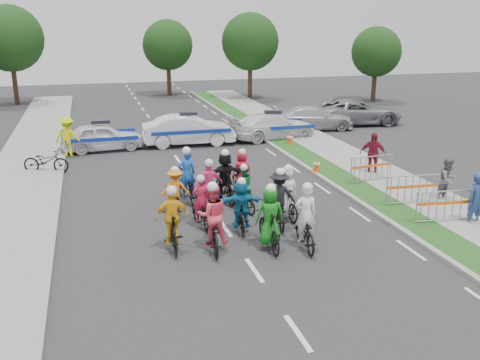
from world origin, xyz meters
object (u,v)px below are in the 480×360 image
object	(u,v)px
rider_1	(269,223)
cone_0	(317,166)
rider_2	(212,225)
civilian_suv	(356,112)
police_car_2	(273,126)
civilian_sedan	(313,118)
barrier_2	(371,170)
spectator_2	(373,154)
cone_1	(290,139)
police_car_0	(102,137)
barrier_0	(445,208)
police_car_1	(189,130)
tree_1	(250,42)
rider_5	(241,209)
rider_12	(187,184)
rider_0	(305,226)
spectator_0	(477,200)
rider_6	(201,209)
spectator_1	(448,180)
rider_8	(243,193)
barrier_1	(412,191)
rider_11	(225,180)
rider_13	(242,177)
rider_4	(279,203)
rider_10	(175,196)
tree_2	(376,52)
rider_3	(173,225)
parked_bike	(46,161)
marshal_hiviz	(68,136)
rider_9	(209,192)
tree_3	(10,39)

from	to	relation	value
rider_1	cone_0	xyz separation A→B (m)	(4.37, 6.65, -0.41)
rider_2	civilian_suv	size ratio (longest dim) A/B	0.36
police_car_2	civilian_sedan	size ratio (longest dim) A/B	1.02
barrier_2	spectator_2	bearing A→B (deg)	59.08
police_car_2	spectator_2	distance (m)	8.03
civilian_sedan	cone_1	size ratio (longest dim) A/B	6.73
police_car_0	barrier_0	world-z (taller)	police_car_0
police_car_1	tree_1	bearing A→B (deg)	-24.85
rider_1	barrier_0	size ratio (longest dim) A/B	0.97
rider_5	rider_12	xyz separation A→B (m)	(-1.06, 3.19, -0.07)
rider_0	spectator_0	size ratio (longest dim) A/B	1.17
rider_6	spectator_1	distance (m)	8.85
rider_8	barrier_1	distance (m)	5.83
rider_2	barrier_1	distance (m)	7.61
rider_11	barrier_1	bearing A→B (deg)	153.46
rider_13	barrier_0	world-z (taller)	rider_13
rider_2	rider_4	bearing A→B (deg)	-148.02
rider_0	rider_10	xyz separation A→B (m)	(-3.07, 3.62, 0.02)
civilian_suv	barrier_2	size ratio (longest dim) A/B	2.78
rider_13	barrier_0	bearing A→B (deg)	131.10
police_car_2	tree_2	xyz separation A→B (m)	(12.28, 11.04, 3.14)
tree_2	spectator_1	bearing A→B (deg)	-113.48
spectator_2	cone_0	world-z (taller)	spectator_2
civilian_suv	tree_1	world-z (taller)	tree_1
rider_8	rider_10	bearing A→B (deg)	-17.71
police_car_2	rider_3	bearing A→B (deg)	140.91
spectator_2	tree_2	distance (m)	21.91
rider_4	rider_8	size ratio (longest dim) A/B	1.14
rider_6	police_car_1	size ratio (longest dim) A/B	0.37
parked_bike	rider_1	bearing A→B (deg)	-128.77
police_car_2	marshal_hiviz	bearing A→B (deg)	86.28
rider_2	rider_9	world-z (taller)	rider_2
civilian_suv	barrier_2	distance (m)	12.68
rider_6	police_car_1	distance (m)	11.54
rider_10	rider_3	bearing A→B (deg)	82.73
tree_3	barrier_0	bearing A→B (deg)	-62.80
cone_0	tree_2	world-z (taller)	tree_2
rider_3	barrier_1	bearing A→B (deg)	-168.27
rider_3	police_car_2	xyz separation A→B (m)	(7.51, 13.08, -0.03)
rider_11	spectator_1	distance (m)	7.83
police_car_2	tree_2	distance (m)	16.81
rider_0	rider_8	bearing A→B (deg)	-68.99
spectator_2	barrier_0	size ratio (longest dim) A/B	0.90
rider_1	tree_3	world-z (taller)	tree_3
rider_13	cone_0	size ratio (longest dim) A/B	2.52
rider_12	rider_4	bearing A→B (deg)	118.88
rider_11	rider_13	world-z (taller)	rider_11
police_car_2	cone_1	size ratio (longest dim) A/B	6.85
police_car_1	spectator_1	world-z (taller)	spectator_1
barrier_0	cone_0	xyz separation A→B (m)	(-1.52, 6.41, -0.22)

